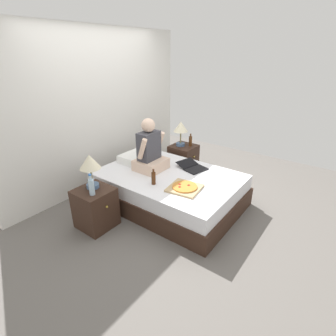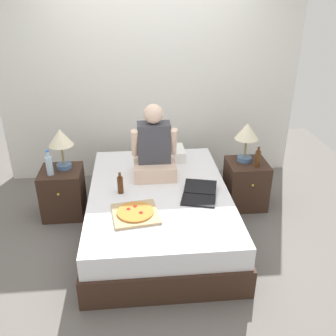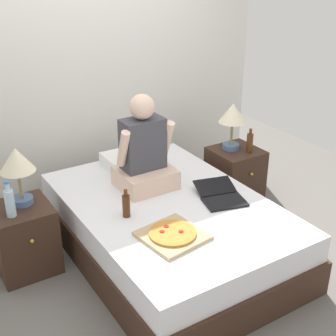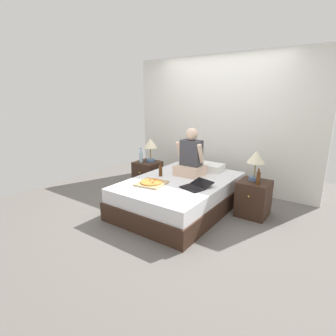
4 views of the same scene
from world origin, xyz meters
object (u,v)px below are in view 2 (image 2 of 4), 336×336
Objects in this scene: lamp_on_left_nightstand at (61,140)px; water_bottle at (49,165)px; pizza_box at (135,213)px; nightstand_right at (246,184)px; bed at (159,211)px; person_seated at (154,150)px; laptop at (199,196)px; beer_bottle_on_bed at (120,185)px; beer_bottle at (258,158)px; nightstand_left at (63,192)px; lamp_on_right_nightstand at (247,134)px.

water_bottle is (-0.12, -0.14, -0.22)m from lamp_on_left_nightstand.
pizza_box is (0.87, -0.77, -0.15)m from water_bottle.
nightstand_right is (2.03, -0.05, -0.60)m from lamp_on_left_nightstand.
bed is 0.63m from person_seated.
person_seated is at bearing -175.23° from nightstand_right.
beer_bottle_on_bed reaches higher than laptop.
laptop is (0.40, -0.52, -0.27)m from person_seated.
water_bottle reaches higher than beer_bottle.
beer_bottle is 0.90m from laptop.
water_bottle is 2.18m from nightstand_right.
person_seated is (1.09, 0.00, 0.12)m from water_bottle.
bed is at bearing -22.55° from nightstand_left.
lamp_on_right_nightstand is at bearing 0.00° from lamp_on_left_nightstand.
bed is 0.50m from laptop.
person_seated is at bearing 45.27° from beer_bottle_on_bed.
person_seated is (-0.02, 0.34, 0.53)m from bed.
lamp_on_right_nightstand is (2.04, 0.05, 0.60)m from nightstand_left.
lamp_on_right_nightstand is (2.12, 0.14, 0.22)m from water_bottle.
beer_bottle_on_bed reaches higher than pizza_box.
water_bottle reaches higher than beer_bottle_on_bed.
nightstand_left reaches higher than bed.
lamp_on_left_nightstand reaches higher than laptop.
person_seated is 0.85m from pizza_box.
laptop is (-0.66, -0.61, 0.24)m from nightstand_right.
nightstand_left reaches higher than pizza_box.
laptop is at bearing -12.13° from beer_bottle_on_bed.
beer_bottle_on_bed is at bearing -177.13° from bed.
bed is 1.12m from nightstand_left.
bed is 9.01× the size of beer_bottle.
person_seated is 0.71m from laptop.
nightstand_left is at bearing 48.35° from water_bottle.
laptop is 1.07× the size of pizza_box.
lamp_on_left_nightstand is 1.00× the size of pizza_box.
water_bottle reaches higher than bed.
bed is 3.84× the size of nightstand_right.
bed is at bearing -154.48° from lamp_on_right_nightstand.
water_bottle is at bearing -179.90° from person_seated.
pizza_box is at bearing -145.95° from nightstand_right.
beer_bottle_on_bed is (0.66, -0.45, 0.31)m from nightstand_left.
person_seated is (-1.06, -0.09, 0.50)m from nightstand_right.
water_bottle is 2.13m from lamp_on_right_nightstand.
lamp_on_right_nightstand reaches higher than laptop.
person_seated is at bearing -4.97° from nightstand_left.
laptop reaches higher than nightstand_left.
lamp_on_right_nightstand is (1.00, 0.48, 0.63)m from bed.
lamp_on_left_nightstand is 0.94× the size of laptop.
nightstand_right is (2.15, 0.09, -0.38)m from water_bottle.
laptop is (1.37, -0.66, -0.36)m from lamp_on_left_nightstand.
lamp_on_left_nightstand is 0.83× the size of nightstand_right.
nightstand_left is 0.85m from beer_bottle_on_bed.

